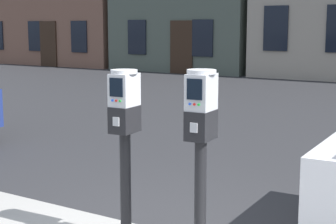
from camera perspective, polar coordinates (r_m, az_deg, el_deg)
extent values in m
cylinder|color=black|center=(4.45, -4.55, -8.02)|extent=(0.10, 0.10, 0.93)
cube|color=black|center=(4.31, -4.64, -0.77)|extent=(0.19, 0.25, 0.21)
cube|color=#A5A8AD|center=(4.21, -5.57, -1.03)|extent=(0.06, 0.02, 0.07)
cube|color=#B7BABF|center=(4.28, -4.69, 2.38)|extent=(0.18, 0.24, 0.26)
cube|color=black|center=(4.18, -5.57, 2.63)|extent=(0.12, 0.02, 0.15)
cylinder|color=blue|center=(4.21, -5.96, 1.24)|extent=(0.02, 0.01, 0.02)
cylinder|color=red|center=(4.19, -5.56, 1.20)|extent=(0.02, 0.01, 0.02)
cylinder|color=green|center=(4.17, -5.16, 1.17)|extent=(0.02, 0.01, 0.02)
cylinder|color=#B7BABF|center=(4.26, -4.71, 4.33)|extent=(0.23, 0.23, 0.03)
cylinder|color=black|center=(4.09, 3.46, -9.44)|extent=(0.10, 0.10, 0.95)
cube|color=black|center=(3.94, 3.54, -1.38)|extent=(0.19, 0.25, 0.22)
cube|color=#A5A8AD|center=(3.83, 2.76, -1.69)|extent=(0.06, 0.02, 0.07)
cube|color=#B7BABF|center=(3.90, 3.58, 2.14)|extent=(0.18, 0.24, 0.27)
cube|color=black|center=(3.79, 2.84, 2.43)|extent=(0.12, 0.02, 0.15)
cylinder|color=blue|center=(3.82, 2.34, 0.86)|extent=(0.02, 0.01, 0.02)
cylinder|color=red|center=(3.80, 2.82, 0.82)|extent=(0.02, 0.01, 0.02)
cylinder|color=green|center=(3.79, 3.29, 0.79)|extent=(0.02, 0.01, 0.02)
cylinder|color=#B7BABF|center=(3.89, 3.60, 4.32)|extent=(0.23, 0.23, 0.03)
cube|color=black|center=(26.32, -13.97, 7.88)|extent=(0.90, 0.06, 1.41)
cube|color=black|center=(24.45, -9.48, 7.93)|extent=(0.90, 0.06, 1.41)
cube|color=black|center=(25.75, -12.65, 7.11)|extent=(1.00, 0.07, 2.10)
cube|color=black|center=(22.47, -3.33, 7.98)|extent=(0.90, 0.06, 1.42)
cube|color=black|center=(20.84, 3.70, 7.88)|extent=(0.90, 0.06, 1.42)
cube|color=black|center=(21.32, 1.43, 6.92)|extent=(1.00, 0.07, 2.10)
cube|color=black|center=(19.61, 11.42, 8.74)|extent=(0.90, 0.06, 1.60)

